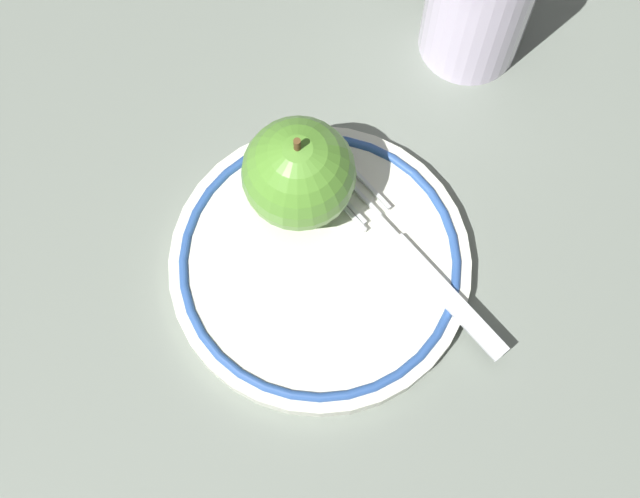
# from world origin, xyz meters

# --- Properties ---
(ground_plane) EXTENTS (2.00, 2.00, 0.00)m
(ground_plane) POSITION_xyz_m (0.00, 0.00, 0.00)
(ground_plane) COLOR slate
(plate) EXTENTS (0.19, 0.19, 0.02)m
(plate) POSITION_xyz_m (-0.01, -0.01, 0.01)
(plate) COLOR silver
(plate) RESTS_ON ground_plane
(apple_red_whole) EXTENTS (0.07, 0.07, 0.08)m
(apple_red_whole) POSITION_xyz_m (-0.05, -0.02, 0.05)
(apple_red_whole) COLOR #569130
(apple_red_whole) RESTS_ON plate
(fork) EXTENTS (0.15, 0.13, 0.00)m
(fork) POSITION_xyz_m (-0.01, 0.05, 0.02)
(fork) COLOR silver
(fork) RESTS_ON plate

